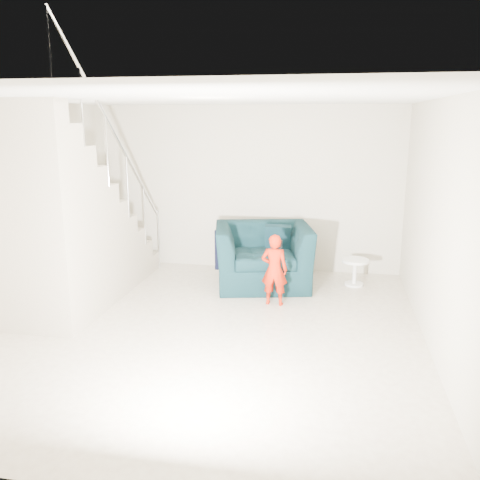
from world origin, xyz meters
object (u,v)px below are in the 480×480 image
(armchair, at_px, (263,255))
(toddler, at_px, (274,270))
(staircase, at_px, (72,237))
(side_table, at_px, (355,268))

(armchair, relative_size, toddler, 1.44)
(toddler, relative_size, staircase, 0.27)
(side_table, xyz_separation_m, staircase, (-3.76, -1.55, 0.67))
(armchair, height_order, staircase, staircase)
(armchair, xyz_separation_m, side_table, (1.38, 0.22, -0.18))
(staircase, bearing_deg, armchair, 29.24)
(armchair, relative_size, side_table, 3.46)
(side_table, bearing_deg, toddler, -136.79)
(side_table, bearing_deg, armchair, -171.06)
(toddler, height_order, side_table, toddler)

